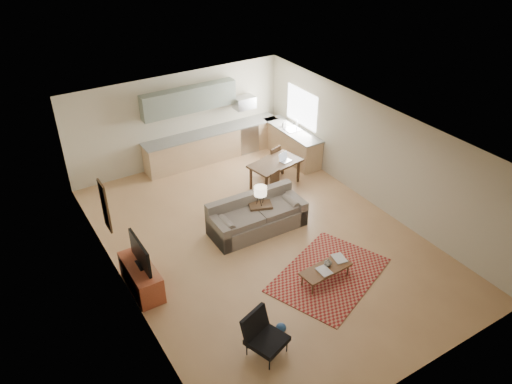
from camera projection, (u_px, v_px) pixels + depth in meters
room at (263, 190)px, 10.95m from camera, size 9.00×9.00×9.00m
kitchen_counter_back at (213, 145)px, 14.83m from camera, size 4.26×0.64×0.92m
kitchen_counter_right at (292, 144)px, 14.89m from camera, size 0.64×2.26×0.92m
kitchen_range at (245, 136)px, 15.33m from camera, size 0.62×0.62×0.90m
kitchen_microwave at (244, 102)px, 14.76m from camera, size 0.62×0.40×0.35m
upper_cabinets at (189, 100)px, 13.89m from camera, size 2.80×0.34×0.70m
window_right at (302, 107)px, 14.44m from camera, size 0.02×1.40×1.05m
wall_art_left at (105, 206)px, 10.06m from camera, size 0.06×0.42×1.10m
triptych at (174, 108)px, 13.91m from camera, size 1.70×0.04×0.50m
rug at (329, 275)px, 10.60m from camera, size 2.97×2.55×0.02m
sofa at (257, 215)px, 11.78m from camera, size 2.42×1.08×0.83m
coffee_table at (325, 274)px, 10.37m from camera, size 1.16×0.53×0.34m
book_a at (319, 273)px, 10.14m from camera, size 0.26×0.34×0.03m
book_b at (334, 260)px, 10.50m from camera, size 0.37×0.42×0.03m
vase at (328, 262)px, 10.32m from camera, size 0.23×0.23×0.17m
armchair at (267, 337)px, 8.64m from camera, size 0.90×0.90×0.81m
tv_credenza at (141, 277)px, 10.11m from camera, size 0.50×1.30×0.60m
tv at (140, 253)px, 9.81m from camera, size 0.10×1.00×0.60m
console_table at (260, 215)px, 11.96m from camera, size 0.63×0.52×0.62m
table_lamp at (260, 195)px, 11.66m from camera, size 0.38×0.38×0.50m
dining_table at (275, 174)px, 13.55m from camera, size 1.54×1.06×0.71m
dining_chair_near at (280, 187)px, 12.91m from camera, size 0.49×0.50×0.79m
dining_chair_far at (270, 159)px, 14.14m from camera, size 0.51×0.52×0.85m
laptop at (286, 157)px, 13.36m from camera, size 0.34×0.29×0.23m
soap_bottle at (284, 124)px, 14.76m from camera, size 0.11×0.11×0.19m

